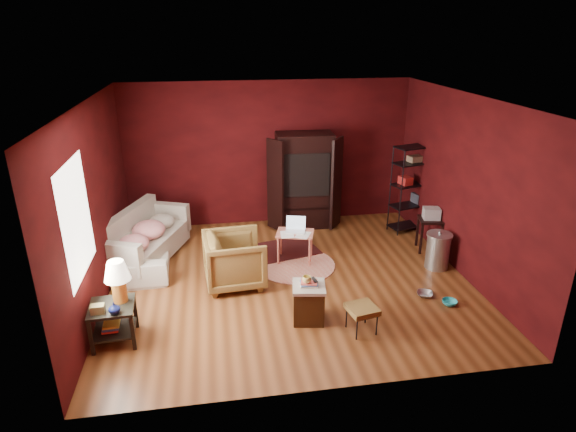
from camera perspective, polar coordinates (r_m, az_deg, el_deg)
name	(u,v)px	position (r m, az deg, el deg)	size (l,w,h in m)	color
room	(288,196)	(7.06, -0.04, 2.38)	(5.54, 5.04, 2.84)	brown
sofa	(145,241)	(8.39, -16.56, -2.87)	(1.95, 0.57, 0.76)	#B3A89A
armchair	(235,257)	(7.39, -6.35, -4.91)	(0.87, 0.82, 0.90)	black
pet_bowl_steel	(425,289)	(7.45, 15.98, -8.31)	(0.24, 0.06, 0.24)	#AFB0B6
pet_bowl_turquoise	(450,298)	(7.35, 18.66, -9.21)	(0.21, 0.07, 0.21)	#27AAB6
vase	(114,308)	(6.22, -19.90, -10.26)	(0.14, 0.15, 0.14)	#0D1444
mug	(307,279)	(6.35, 2.24, -7.43)	(0.12, 0.09, 0.12)	#DEC66C
side_table	(115,294)	(6.40, -19.83, -8.70)	(0.57, 0.57, 1.07)	black
sofa_cushions	(144,239)	(8.43, -16.72, -2.65)	(1.40, 2.06, 0.81)	#B3A89A
hamper	(309,302)	(6.57, 2.46, -10.13)	(0.50, 0.50, 0.61)	#472810
footstool	(362,310)	(6.39, 8.78, -10.95)	(0.42, 0.42, 0.37)	black
rug_round	(295,265)	(8.09, 0.85, -5.79)	(1.69, 1.69, 0.01)	beige
rug_oriental	(281,250)	(8.58, -0.86, -4.03)	(1.42, 1.12, 0.01)	#4E1515
laptop_desk	(295,235)	(8.05, 0.84, -2.30)	(0.70, 0.60, 0.75)	#EA816B
tv_armoire	(304,179)	(9.33, 1.94, 4.39)	(1.46, 0.80, 1.85)	black
wire_shelving	(413,184)	(9.46, 14.64, 3.64)	(0.88, 0.56, 1.68)	black
small_stand	(431,219)	(8.75, 16.58, -0.32)	(0.47, 0.47, 0.80)	black
trash_can	(438,250)	(8.26, 17.33, -3.92)	(0.43, 0.43, 0.65)	#AFB4B7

